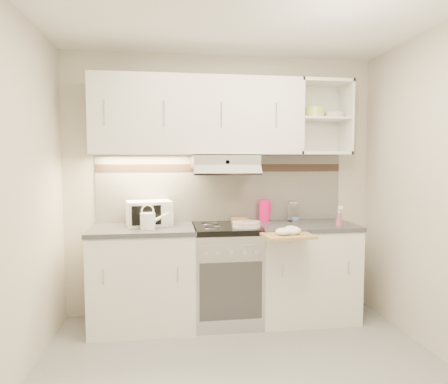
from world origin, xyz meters
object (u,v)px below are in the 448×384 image
at_px(pink_pitcher, 265,210).
at_px(glass_jar, 293,211).
at_px(electric_range, 226,273).
at_px(watering_can, 149,220).
at_px(microwave, 149,213).
at_px(plate_stack, 246,224).
at_px(spray_bottle, 339,218).
at_px(cutting_board, 286,235).

height_order(pink_pitcher, glass_jar, pink_pitcher).
bearing_deg(electric_range, watering_can, -172.25).
xyz_separation_m(microwave, pink_pitcher, (1.11, 0.08, -0.00)).
height_order(plate_stack, spray_bottle, spray_bottle).
bearing_deg(electric_range, pink_pitcher, 25.92).
xyz_separation_m(microwave, plate_stack, (0.87, -0.23, -0.09)).
bearing_deg(plate_stack, watering_can, 178.80).
relative_size(glass_jar, spray_bottle, 0.98).
distance_m(electric_range, pink_pitcher, 0.72).
distance_m(microwave, spray_bottle, 1.72).
height_order(pink_pitcher, cutting_board, pink_pitcher).
bearing_deg(electric_range, cutting_board, -39.94).
relative_size(plate_stack, spray_bottle, 1.25).
bearing_deg(plate_stack, electric_range, 146.12).
xyz_separation_m(pink_pitcher, spray_bottle, (0.58, -0.42, -0.03)).
distance_m(pink_pitcher, glass_jar, 0.27).
relative_size(electric_range, watering_can, 3.56).
relative_size(watering_can, plate_stack, 1.01).
xyz_separation_m(electric_range, cutting_board, (0.45, -0.38, 0.42)).
xyz_separation_m(electric_range, pink_pitcher, (0.41, 0.20, 0.56)).
xyz_separation_m(electric_range, glass_jar, (0.68, 0.15, 0.55)).
xyz_separation_m(spray_bottle, cutting_board, (-0.54, -0.16, -0.11)).
relative_size(electric_range, glass_jar, 4.59).
bearing_deg(pink_pitcher, glass_jar, -13.35).
relative_size(electric_range, cutting_board, 2.20).
distance_m(watering_can, pink_pitcher, 1.14).
distance_m(microwave, glass_jar, 1.38).
distance_m(plate_stack, pink_pitcher, 0.41).
height_order(watering_can, spray_bottle, watering_can).
bearing_deg(plate_stack, glass_jar, 27.10).
distance_m(spray_bottle, cutting_board, 0.57).
xyz_separation_m(watering_can, cutting_board, (1.14, -0.29, -0.11)).
bearing_deg(electric_range, spray_bottle, -12.50).
bearing_deg(cutting_board, plate_stack, 133.39).
xyz_separation_m(plate_stack, pink_pitcher, (0.24, 0.31, 0.08)).
bearing_deg(electric_range, plate_stack, -33.88).
height_order(microwave, watering_can, microwave).
bearing_deg(microwave, pink_pitcher, -6.23).
xyz_separation_m(plate_stack, cutting_board, (0.29, -0.27, -0.05)).
height_order(electric_range, pink_pitcher, pink_pitcher).
xyz_separation_m(glass_jar, cutting_board, (-0.23, -0.53, -0.13)).
distance_m(plate_stack, spray_bottle, 0.83).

